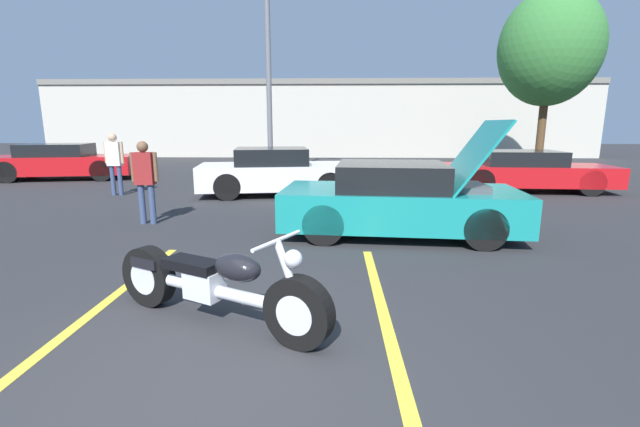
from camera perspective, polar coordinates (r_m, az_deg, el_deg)
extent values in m
plane|color=#2D2D30|center=(3.46, -14.60, -22.19)|extent=(80.00, 80.00, 0.00)
cube|color=yellow|center=(4.68, -31.52, -14.14)|extent=(0.12, 5.64, 0.01)
cube|color=yellow|center=(4.00, 9.52, -16.89)|extent=(0.12, 5.64, 0.01)
cube|color=beige|center=(26.89, -0.14, 12.48)|extent=(32.00, 4.00, 4.40)
cube|color=slate|center=(26.98, -0.14, 16.83)|extent=(32.00, 4.20, 0.30)
cylinder|color=slate|center=(15.33, -6.95, 21.18)|extent=(0.18, 0.18, 8.84)
cylinder|color=brown|center=(20.02, 27.38, 9.62)|extent=(0.32, 0.32, 3.17)
ellipsoid|color=#387F38|center=(20.23, 28.31, 18.85)|extent=(3.89, 3.89, 4.47)
cylinder|color=black|center=(3.79, -2.88, -13.03)|extent=(0.65, 0.43, 0.65)
cylinder|color=black|center=(4.97, -21.85, -7.76)|extent=(0.65, 0.43, 0.65)
cylinder|color=silver|center=(3.79, -2.88, -13.03)|extent=(0.39, 0.31, 0.36)
cylinder|color=silver|center=(4.97, -21.85, -7.76)|extent=(0.39, 0.31, 0.36)
cylinder|color=silver|center=(4.31, -13.74, -9.98)|extent=(1.48, 0.82, 0.12)
cube|color=silver|center=(4.39, -15.14, -9.10)|extent=(0.43, 0.38, 0.28)
ellipsoid|color=black|center=(4.04, -10.95, -7.12)|extent=(0.57, 0.47, 0.26)
cube|color=black|center=(4.42, -16.60, -6.54)|extent=(0.65, 0.50, 0.10)
cube|color=black|center=(4.88, -21.66, -5.90)|extent=(0.42, 0.36, 0.10)
cylinder|color=silver|center=(3.72, -4.18, -8.19)|extent=(0.31, 0.20, 0.63)
cylinder|color=silver|center=(3.69, -5.72, -3.60)|extent=(0.35, 0.64, 0.04)
sphere|color=silver|center=(3.64, -3.59, -6.06)|extent=(0.16, 0.16, 0.16)
cylinder|color=silver|center=(4.68, -16.67, -9.15)|extent=(1.13, 0.63, 0.09)
cube|color=teal|center=(7.59, 10.56, 0.90)|extent=(4.17, 2.15, 0.63)
cube|color=black|center=(7.50, 9.48, 4.95)|extent=(1.95, 1.78, 0.44)
cylinder|color=black|center=(7.05, 21.10, -1.90)|extent=(0.69, 0.28, 0.67)
cylinder|color=black|center=(8.57, 18.52, 0.61)|extent=(0.69, 0.28, 0.67)
cylinder|color=black|center=(6.86, 0.48, -1.46)|extent=(0.69, 0.28, 0.67)
cylinder|color=black|center=(8.42, 1.65, 1.03)|extent=(0.69, 0.28, 0.67)
cube|color=teal|center=(7.64, 19.51, 7.25)|extent=(0.98, 1.74, 1.18)
cube|color=#4C4C51|center=(7.70, 18.89, 2.69)|extent=(0.68, 1.05, 0.28)
cube|color=red|center=(13.73, 25.72, 4.68)|extent=(4.76, 1.96, 0.56)
cube|color=black|center=(13.63, 25.17, 6.74)|extent=(2.18, 1.65, 0.41)
cylinder|color=black|center=(13.66, 32.45, 3.45)|extent=(0.72, 0.26, 0.71)
cylinder|color=black|center=(14.99, 29.88, 4.32)|extent=(0.72, 0.26, 0.71)
cylinder|color=black|center=(12.59, 20.67, 3.98)|extent=(0.72, 0.26, 0.71)
cylinder|color=black|center=(14.02, 19.06, 4.83)|extent=(0.72, 0.26, 0.71)
cube|color=red|center=(17.56, -30.99, 5.59)|extent=(4.95, 2.55, 0.63)
cube|color=black|center=(17.60, -31.74, 7.23)|extent=(2.37, 1.90, 0.42)
cylinder|color=black|center=(16.37, -27.14, 5.10)|extent=(0.74, 0.35, 0.71)
cylinder|color=black|center=(17.79, -25.67, 5.67)|extent=(0.74, 0.35, 0.71)
cylinder|color=black|center=(17.51, -36.27, 4.47)|extent=(0.74, 0.35, 0.71)
cylinder|color=black|center=(18.84, -34.23, 5.07)|extent=(0.74, 0.35, 0.71)
cube|color=white|center=(11.87, -5.59, 5.01)|extent=(4.46, 2.42, 0.64)
cube|color=black|center=(11.81, -6.48, 7.60)|extent=(2.13, 1.90, 0.44)
cylinder|color=black|center=(11.20, 1.27, 3.80)|extent=(0.72, 0.32, 0.69)
cylinder|color=black|center=(12.77, 0.27, 4.80)|extent=(0.72, 0.32, 0.69)
cylinder|color=black|center=(11.15, -12.26, 3.49)|extent=(0.72, 0.32, 0.69)
cylinder|color=black|center=(12.72, -11.61, 4.53)|extent=(0.72, 0.32, 0.69)
cylinder|color=#38476B|center=(12.97, -25.88, 3.98)|extent=(0.12, 0.12, 0.81)
cylinder|color=#38476B|center=(12.88, -25.09, 4.00)|extent=(0.12, 0.12, 0.81)
cube|color=white|center=(12.86, -25.78, 7.19)|extent=(0.36, 0.20, 0.64)
cylinder|color=tan|center=(12.96, -26.66, 7.28)|extent=(0.08, 0.08, 0.58)
cylinder|color=tan|center=(12.76, -24.91, 7.38)|extent=(0.08, 0.08, 0.58)
sphere|color=tan|center=(12.84, -25.95, 9.09)|extent=(0.22, 0.22, 0.22)
cylinder|color=#38476B|center=(8.99, -22.62, 1.15)|extent=(0.12, 0.12, 0.78)
cylinder|color=#38476B|center=(8.91, -21.45, 1.15)|extent=(0.12, 0.12, 0.78)
cube|color=maroon|center=(8.86, -22.39, 5.57)|extent=(0.36, 0.20, 0.61)
cylinder|color=brown|center=(8.95, -23.70, 5.71)|extent=(0.08, 0.08, 0.55)
cylinder|color=brown|center=(8.77, -21.09, 5.81)|extent=(0.08, 0.08, 0.55)
sphere|color=brown|center=(8.83, -22.60, 8.22)|extent=(0.21, 0.21, 0.21)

